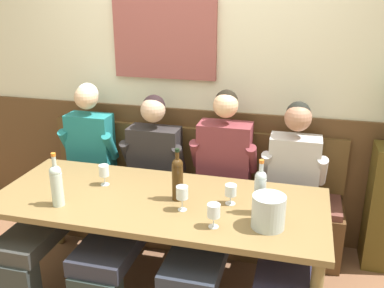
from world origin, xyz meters
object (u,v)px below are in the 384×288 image
Objects in this scene: person_right_seat at (70,180)px; wine_bottle_green_tall at (57,184)px; ice_bucket at (268,212)px; wine_glass_left_end at (214,211)px; wine_glass_by_bottle at (182,193)px; wine_glass_right_end at (231,191)px; dining_table at (159,208)px; person_left_seat at (290,207)px; wall_bench at (187,209)px; person_center_right_seat at (138,192)px; wine_bottle_amber_mid at (260,191)px; wine_glass_center_rear at (104,171)px; wine_bottle_clear_water at (178,178)px; person_center_left_seat at (215,195)px.

wine_bottle_green_tall is (0.25, -0.56, 0.25)m from person_right_seat.
ice_bucket reaches higher than wine_glass_left_end.
wine_glass_right_end is at bearing 29.96° from wine_glass_by_bottle.
wine_bottle_green_tall is (-1.31, -0.07, 0.05)m from ice_bucket.
person_left_seat reaches higher than dining_table.
wall_bench is at bearing 58.34° from wine_bottle_green_tall.
wine_glass_right_end is at bearing -54.40° from wall_bench.
wine_bottle_amber_mid is (0.93, -0.34, 0.28)m from person_center_right_seat.
person_left_seat is 1.31m from wine_glass_center_rear.
person_right_seat is at bearing 179.22° from person_center_right_seat.
wine_glass_center_rear reaches higher than wine_glass_right_end.
wine_bottle_clear_water is at bearing -175.51° from wine_glass_right_end.
wine_bottle_green_tall is at bearing -170.14° from wine_glass_by_bottle.
wine_bottle_amber_mid is at bearing -22.49° from wine_glass_right_end.
wall_bench is 0.92m from wine_bottle_clear_water.
wine_bottle_clear_water reaches higher than wine_glass_by_bottle.
person_left_seat reaches higher than person_center_right_seat.
person_right_seat is at bearing 162.52° from ice_bucket.
wall_bench is 0.98m from person_right_seat.
wine_bottle_clear_water is 0.41m from wine_glass_left_end.
wine_bottle_green_tall is 2.21× the size of wine_glass_by_bottle.
person_center_left_seat reaches higher than dining_table.
person_center_right_seat is at bearing 160.04° from wine_bottle_amber_mid.
person_center_right_seat reaches higher than dining_table.
wine_glass_left_end reaches higher than wine_glass_right_end.
person_center_right_seat reaches higher than wine_glass_center_rear.
wine_bottle_amber_mid reaches higher than wine_glass_center_rear.
person_right_seat is 1.35m from wine_glass_right_end.
wine_bottle_green_tall is (-1.42, -0.56, 0.26)m from person_left_seat.
ice_bucket is 0.56× the size of wine_bottle_green_tall.
wall_bench reaches higher than dining_table.
wine_bottle_green_tall is (-0.58, -0.24, 0.22)m from dining_table.
wall_bench is at bearing 113.76° from wine_glass_left_end.
wall_bench is 0.92m from wine_glass_center_rear.
wine_bottle_clear_water is (0.13, -0.68, 0.60)m from wall_bench.
wall_bench is 15.45× the size of wine_glass_by_bottle.
person_right_seat is at bearing 157.62° from wine_glass_by_bottle.
person_left_seat is at bearing 0.49° from person_center_right_seat.
wine_bottle_green_tall is 1.00× the size of wine_bottle_clear_water.
person_center_left_seat is 0.80m from wine_glass_center_rear.
wine_bottle_green_tall reaches higher than wine_glass_right_end.
person_center_left_seat reaches higher than wine_bottle_green_tall.
dining_table is at bearing -90.00° from wall_bench.
wine_bottle_green_tall is 1.00× the size of wine_bottle_amber_mid.
person_center_right_seat is 0.81m from wine_glass_right_end.
person_right_seat is 1.68m from person_left_seat.
ice_bucket is (0.73, -0.18, 0.17)m from dining_table.
wall_bench is 0.97m from wine_glass_right_end.
person_left_seat is at bearing 77.07° from ice_bucket.
wall_bench is 1.01m from wine_glass_by_bottle.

